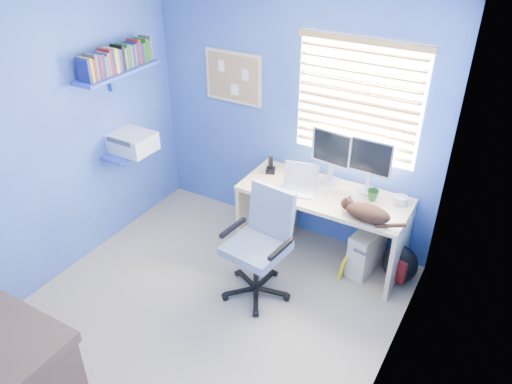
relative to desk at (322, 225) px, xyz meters
The scene contains 22 objects.
floor 1.41m from the desk, 113.02° to the right, with size 3.00×3.20×0.00m, color tan.
ceiling 2.53m from the desk, 113.02° to the right, with size 3.00×3.20×0.00m, color white.
wall_back 1.09m from the desk, 147.10° to the left, with size 3.00×0.01×2.50m, color #3745AB.
wall_front 3.03m from the desk, 100.58° to the right, with size 3.00×0.01×2.50m, color #3745AB.
wall_left 2.55m from the desk, 148.32° to the right, with size 0.01×3.20×2.50m, color #3745AB.
wall_right 1.81m from the desk, 52.39° to the right, with size 0.01×3.20×2.50m, color #3745AB.
desk is the anchor object (origin of this frame).
laptop 0.54m from the desk, 157.55° to the right, with size 0.33×0.26×0.22m, color silver.
monitor_left 0.68m from the desk, 100.92° to the left, with size 0.40×0.12×0.54m, color silver.
monitor_right 0.76m from the desk, 33.23° to the left, with size 0.40×0.12×0.54m, color silver.
phone 0.78m from the desk, behind, with size 0.09×0.11×0.17m, color black.
mug 0.61m from the desk, 13.83° to the left, with size 0.10×0.09×0.10m, color #1C591A.
cd_spindle 0.79m from the desk, 14.94° to the left, with size 0.13×0.13×0.07m, color silver.
cat 0.70m from the desk, 24.49° to the right, with size 0.39×0.20×0.14m, color black.
tower_pc 0.49m from the desk, ahead, with size 0.19×0.44×0.45m, color beige.
drawer_boxes 0.57m from the desk, 169.65° to the left, with size 0.35×0.28×0.54m, color tan.
yellow_book 0.44m from the desk, 27.57° to the right, with size 0.03×0.17×0.24m, color yellow.
backpack 0.80m from the desk, ahead, with size 0.33×0.25×0.38m, color black.
office_chair 0.78m from the desk, 110.58° to the right, with size 0.64×0.64×1.00m.
window_blinds 1.23m from the desk, 69.56° to the left, with size 1.15×0.05×1.10m.
corkboard 1.70m from the desk, 164.63° to the left, with size 0.64×0.02×0.52m.
wall_shelves 2.22m from the desk, 165.01° to the right, with size 0.42×0.90×1.05m.
Camera 1 is at (1.97, -2.48, 3.15)m, focal length 35.00 mm.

